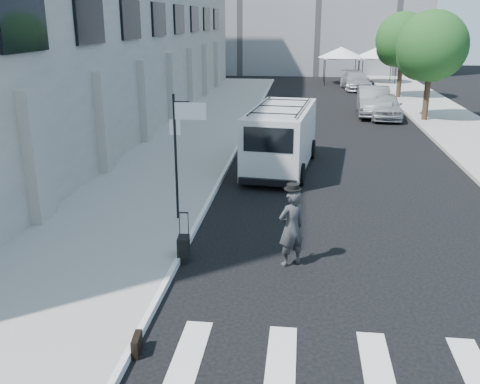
% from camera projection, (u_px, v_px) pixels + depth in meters
% --- Properties ---
extents(ground, '(120.00, 120.00, 0.00)m').
position_uv_depth(ground, '(260.00, 279.00, 11.93)').
color(ground, black).
rests_on(ground, ground).
extents(sidewalk_left, '(4.50, 48.00, 0.15)m').
position_uv_depth(sidewalk_left, '(203.00, 130.00, 27.48)').
color(sidewalk_left, gray).
rests_on(sidewalk_left, ground).
extents(sidewalk_right, '(4.00, 56.00, 0.15)m').
position_uv_depth(sidewalk_right, '(450.00, 121.00, 29.79)').
color(sidewalk_right, gray).
rests_on(sidewalk_right, ground).
extents(building_left, '(10.00, 44.00, 12.00)m').
position_uv_depth(building_left, '(73.00, 9.00, 28.34)').
color(building_left, gray).
rests_on(building_left, ground).
extents(sign_pole, '(1.03, 0.07, 3.50)m').
position_uv_depth(sign_pole, '(183.00, 131.00, 14.39)').
color(sign_pole, black).
rests_on(sign_pole, sidewalk_left).
extents(tree_near, '(3.80, 3.83, 6.03)m').
position_uv_depth(tree_near, '(429.00, 49.00, 28.90)').
color(tree_near, black).
rests_on(tree_near, ground).
extents(tree_far, '(3.80, 3.83, 6.03)m').
position_uv_depth(tree_far, '(401.00, 42.00, 37.39)').
color(tree_far, black).
rests_on(tree_far, ground).
extents(tent_left, '(4.00, 4.00, 3.20)m').
position_uv_depth(tent_left, '(341.00, 52.00, 46.53)').
color(tent_left, black).
rests_on(tent_left, ground).
extents(tent_right, '(4.00, 4.00, 3.20)m').
position_uv_depth(tent_right, '(378.00, 52.00, 46.65)').
color(tent_right, black).
rests_on(tent_right, ground).
extents(businessman, '(0.81, 0.76, 1.87)m').
position_uv_depth(businessman, '(291.00, 228.00, 12.37)').
color(businessman, '#333336').
rests_on(businessman, ground).
extents(briefcase, '(0.16, 0.45, 0.34)m').
position_uv_depth(briefcase, '(137.00, 345.00, 9.25)').
color(briefcase, black).
rests_on(briefcase, ground).
extents(suitcase, '(0.30, 0.44, 1.17)m').
position_uv_depth(suitcase, '(184.00, 248.00, 12.77)').
color(suitcase, black).
rests_on(suitcase, ground).
extents(cargo_van, '(2.74, 6.49, 2.37)m').
position_uv_depth(cargo_van, '(282.00, 137.00, 20.43)').
color(cargo_van, silver).
rests_on(cargo_van, ground).
extents(parked_car_a, '(1.95, 4.38, 1.47)m').
position_uv_depth(parked_car_a, '(385.00, 106.00, 30.83)').
color(parked_car_a, '#A0A3A8').
rests_on(parked_car_a, ground).
extents(parked_car_b, '(2.03, 5.17, 1.68)m').
position_uv_depth(parked_car_b, '(373.00, 101.00, 31.89)').
color(parked_car_b, slate).
rests_on(parked_car_b, ground).
extents(parked_car_c, '(2.40, 5.07, 1.43)m').
position_uv_depth(parked_car_c, '(355.00, 81.00, 43.41)').
color(parked_car_c, '#9A9BA1').
rests_on(parked_car_c, ground).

